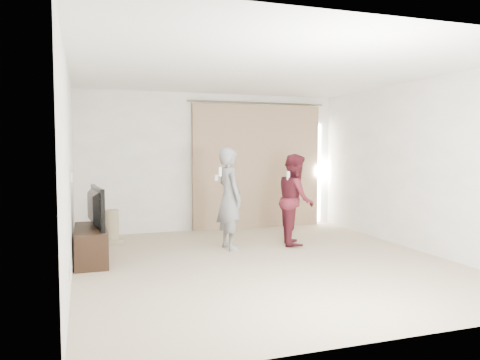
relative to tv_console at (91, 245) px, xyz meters
name	(u,v)px	position (x,y,z in m)	size (l,w,h in m)	color
floor	(265,262)	(2.27, -0.82, -0.23)	(5.50, 5.50, 0.00)	tan
wall_back	(212,162)	(2.27, 1.93, 1.07)	(5.00, 0.04, 2.60)	white
wall_left	(69,171)	(-0.23, -0.82, 1.06)	(0.04, 5.50, 2.60)	white
ceiling	(266,71)	(2.27, -0.82, 2.37)	(5.00, 5.50, 0.01)	white
curtain	(258,167)	(3.18, 1.86, 0.97)	(2.80, 0.11, 2.46)	#987D5D
tv_console	(91,245)	(0.00, 0.00, 0.00)	(0.42, 1.22, 0.47)	black
tv	(90,207)	(0.00, 0.00, 0.52)	(0.99, 0.13, 0.57)	black
scratching_post	(112,230)	(0.35, 1.23, -0.01)	(0.41, 0.41, 0.55)	tan
person_man	(229,198)	(2.06, 0.17, 0.56)	(0.45, 0.62, 1.58)	slate
person_woman	(296,199)	(3.18, 0.16, 0.50)	(0.75, 0.86, 1.48)	#501620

